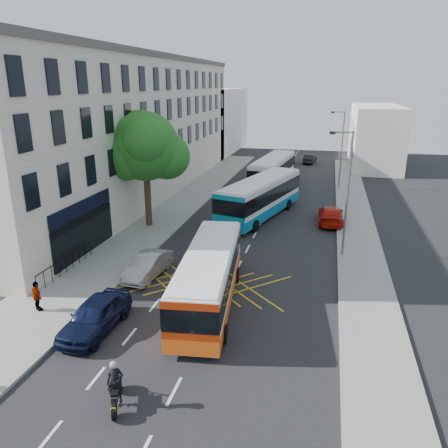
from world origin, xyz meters
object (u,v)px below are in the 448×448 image
Objects in this scene: motorbike at (115,384)px; parked_car_silver at (148,266)px; street_tree at (145,147)px; bus_near at (209,277)px; pedestrian_far at (37,296)px; parked_car_blue at (95,316)px; distant_car_dark at (310,159)px; distant_car_grey at (287,162)px; bus_mid at (261,197)px; bus_far at (273,171)px; red_hatchback at (331,215)px; lamp_near at (346,188)px; lamp_far at (341,146)px.

motorbike is 0.48× the size of parked_car_silver.
bus_near is at bearing -54.35° from street_tree.
bus_near reaches higher than pedestrian_far.
motorbike is at bearing -70.47° from street_tree.
pedestrian_far is (-3.58, 0.79, 0.16)m from parked_car_blue.
distant_car_dark is (11.01, 32.09, -5.65)m from street_tree.
street_tree is 2.16× the size of parked_car_silver.
bus_mid is at bearing -92.03° from distant_car_grey.
bus_near is 6.77× the size of pedestrian_far.
parked_car_blue is (-4.06, -31.52, -0.90)m from bus_far.
bus_near is 2.68× the size of distant_car_dark.
distant_car_dark is at bearing 71.06° from street_tree.
bus_mid is at bearing 82.63° from bus_near.
motorbike is at bearing 71.80° from red_hatchback.
bus_far is 13.94m from red_hatchback.
bus_mid reaches higher than parked_car_silver.
parked_car_blue reaches higher than distant_car_grey.
street_tree is 18.93m from bus_far.
bus_far reaches higher than pedestrian_far.
bus_far reaches higher than parked_car_silver.
bus_near is at bearing -130.78° from pedestrian_far.
distant_car_grey is 1.09× the size of distant_car_dark.
bus_near is 43.36m from distant_car_dark.
bus_mid is 3.05× the size of distant_car_dark.
distant_car_grey is at bearing 85.82° from parked_car_blue.
lamp_near reaches higher than bus_mid.
lamp_near and lamp_far have the same top height.
lamp_far is 2.04× the size of distant_car_dark.
parked_car_silver is at bearing 91.62° from parked_car_blue.
lamp_near reaches higher than parked_car_silver.
parked_car_silver is (3.61, -8.73, -5.62)m from street_tree.
parked_car_silver is at bearing 144.27° from bus_near.
motorbike reaches higher than red_hatchback.
street_tree is at bearing 89.79° from motorbike.
parked_car_blue is at bearing -133.08° from lamp_near.
street_tree is 15.69m from red_hatchback.
lamp_far is 1.87× the size of distant_car_grey.
parked_car_blue is at bearing -87.71° from bus_mid.
bus_mid is at bearing 90.88° from distant_car_dark.
lamp_far is at bearing -85.97° from pedestrian_far.
distant_car_grey is (1.32, 48.43, -0.26)m from motorbike.
bus_near is at bearing 41.56° from parked_car_blue.
red_hatchback is at bearing -97.99° from pedestrian_far.
lamp_far is at bearing 90.00° from lamp_near.
distant_car_grey is at bearing 74.57° from street_tree.
lamp_near reaches higher than bus_far.
bus_mid is 2.79× the size of distant_car_grey.
motorbike reaches higher than pedestrian_far.
motorbike is at bearing -77.96° from bus_mid.
parked_car_silver is 2.63× the size of pedestrian_far.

